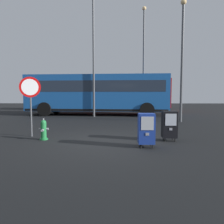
{
  "coord_description": "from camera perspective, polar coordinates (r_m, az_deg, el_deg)",
  "views": [
    {
      "loc": [
        0.45,
        -7.22,
        1.6
      ],
      "look_at": [
        0.3,
        1.2,
        0.9
      ],
      "focal_mm": 35.07,
      "sensor_mm": 36.0,
      "label": 1
    }
  ],
  "objects": [
    {
      "name": "fire_hydrant",
      "position": [
        8.0,
        -17.41,
        -4.45
      ],
      "size": [
        0.33,
        0.32,
        0.75
      ],
      "color": "#1E7238",
      "rests_on": "ground_plane"
    },
    {
      "name": "ground_plane",
      "position": [
        7.41,
        -2.51,
        -7.72
      ],
      "size": [
        60.0,
        60.0,
        0.0
      ],
      "primitive_type": "plane",
      "color": "black"
    },
    {
      "name": "bus_far",
      "position": [
        21.06,
        0.42,
        5.03
      ],
      "size": [
        10.71,
        3.66,
        3.0
      ],
      "rotation": [
        0.0,
        0.0,
        -0.11
      ],
      "color": "red",
      "rests_on": "ground_plane"
    },
    {
      "name": "street_light_near_left",
      "position": [
        15.73,
        -4.84,
        16.96
      ],
      "size": [
        0.32,
        0.32,
        8.7
      ],
      "color": "#4C4F54",
      "rests_on": "ground_plane"
    },
    {
      "name": "bus_near",
      "position": [
        16.72,
        -3.86,
        5.1
      ],
      "size": [
        10.65,
        3.34,
        3.0
      ],
      "rotation": [
        0.0,
        0.0,
        -0.07
      ],
      "color": "#19519E",
      "rests_on": "ground_plane"
    },
    {
      "name": "newspaper_box_secondary",
      "position": [
        6.61,
        8.95,
        -4.26
      ],
      "size": [
        0.48,
        0.42,
        1.02
      ],
      "color": "black",
      "rests_on": "ground_plane"
    },
    {
      "name": "street_light_far_left",
      "position": [
        13.21,
        17.86,
        14.72
      ],
      "size": [
        0.32,
        0.32,
        6.77
      ],
      "color": "#4C4F54",
      "rests_on": "ground_plane"
    },
    {
      "name": "street_light_far_right",
      "position": [
        17.96,
        8.27,
        14.83
      ],
      "size": [
        0.32,
        0.32,
        8.36
      ],
      "color": "#4C4F54",
      "rests_on": "ground_plane"
    },
    {
      "name": "stop_sign",
      "position": [
        8.67,
        -20.52,
        4.46
      ],
      "size": [
        0.71,
        0.31,
        2.23
      ],
      "color": "#4C4F54",
      "rests_on": "ground_plane"
    },
    {
      "name": "newspaper_box_primary",
      "position": [
        7.68,
        14.72,
        -3.11
      ],
      "size": [
        0.48,
        0.42,
        1.02
      ],
      "color": "black",
      "rests_on": "ground_plane"
    }
  ]
}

